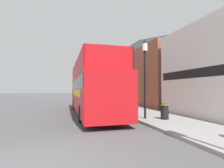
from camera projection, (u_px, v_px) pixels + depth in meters
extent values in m
plane|color=#4C4C4F|center=(53.00, 103.00, 23.80)|extent=(144.00, 144.00, 0.00)
cube|color=gray|center=(107.00, 103.00, 22.86)|extent=(3.58, 108.00, 0.14)
cube|color=black|center=(224.00, 70.00, 8.65)|extent=(0.12, 10.47, 0.55)
cube|color=#935642|center=(139.00, 81.00, 24.65)|extent=(6.00, 19.63, 6.18)
pyramid|color=#2D2D33|center=(139.00, 49.00, 24.79)|extent=(6.00, 19.63, 2.72)
cube|color=red|center=(92.00, 94.00, 13.13)|extent=(2.68, 11.54, 2.45)
cube|color=yellow|center=(93.00, 92.00, 12.58)|extent=(2.58, 6.37, 0.45)
cube|color=black|center=(92.00, 84.00, 13.16)|extent=(2.69, 10.63, 0.70)
cube|color=red|center=(92.00, 77.00, 13.17)|extent=(2.66, 10.62, 0.10)
cube|color=red|center=(76.00, 69.00, 12.88)|extent=(0.30, 10.57, 1.08)
cube|color=red|center=(107.00, 70.00, 13.50)|extent=(0.30, 10.57, 1.08)
cube|color=red|center=(110.00, 57.00, 8.13)|extent=(2.43, 0.12, 1.08)
cube|color=red|center=(85.00, 74.00, 17.52)|extent=(2.46, 1.66, 1.08)
cylinder|color=black|center=(75.00, 104.00, 16.25)|extent=(0.30, 0.97, 0.96)
cylinder|color=black|center=(98.00, 103.00, 16.83)|extent=(0.30, 0.97, 0.96)
cylinder|color=black|center=(82.00, 114.00, 9.60)|extent=(0.30, 0.97, 0.96)
cylinder|color=black|center=(119.00, 112.00, 10.18)|extent=(0.30, 0.97, 0.96)
cube|color=maroon|center=(85.00, 99.00, 21.91)|extent=(2.00, 4.12, 0.80)
cube|color=black|center=(85.00, 94.00, 21.82)|extent=(1.68, 2.02, 0.56)
cylinder|color=black|center=(77.00, 101.00, 22.80)|extent=(0.23, 0.68, 0.67)
cylinder|color=black|center=(89.00, 101.00, 23.36)|extent=(0.23, 0.68, 0.67)
cylinder|color=black|center=(80.00, 102.00, 20.45)|extent=(0.23, 0.68, 0.67)
cylinder|color=black|center=(94.00, 102.00, 21.00)|extent=(0.23, 0.68, 0.67)
cylinder|color=black|center=(145.00, 84.00, 10.21)|extent=(0.13, 0.13, 3.96)
cylinder|color=silver|center=(145.00, 47.00, 10.28)|extent=(0.32, 0.32, 0.45)
cone|color=black|center=(145.00, 42.00, 10.29)|extent=(0.35, 0.35, 0.22)
cylinder|color=black|center=(106.00, 88.00, 18.22)|extent=(0.13, 0.13, 3.69)
cylinder|color=silver|center=(106.00, 68.00, 18.28)|extent=(0.32, 0.32, 0.45)
cone|color=black|center=(106.00, 65.00, 18.29)|extent=(0.35, 0.35, 0.22)
cylinder|color=black|center=(92.00, 88.00, 26.28)|extent=(0.13, 0.13, 3.72)
cylinder|color=silver|center=(92.00, 75.00, 26.34)|extent=(0.32, 0.32, 0.45)
cone|color=black|center=(92.00, 72.00, 26.35)|extent=(0.35, 0.35, 0.22)
cylinder|color=black|center=(165.00, 112.00, 9.88)|extent=(0.44, 0.44, 0.86)
cylinder|color=#B28E1E|center=(165.00, 105.00, 9.89)|extent=(0.48, 0.48, 0.06)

